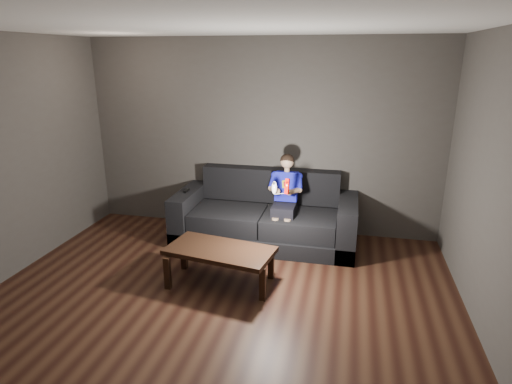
# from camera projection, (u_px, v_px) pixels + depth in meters

# --- Properties ---
(floor) EXTENTS (5.00, 5.00, 0.00)m
(floor) POSITION_uv_depth(u_px,v_px,m) (205.00, 324.00, 4.09)
(floor) COLOR black
(floor) RESTS_ON ground
(back_wall) EXTENTS (5.00, 0.04, 2.70)m
(back_wall) POSITION_uv_depth(u_px,v_px,m) (260.00, 137.00, 6.00)
(back_wall) COLOR #413C38
(back_wall) RESTS_ON ground
(ceiling) EXTENTS (5.00, 5.00, 0.02)m
(ceiling) POSITION_uv_depth(u_px,v_px,m) (192.00, 21.00, 3.27)
(ceiling) COLOR silver
(ceiling) RESTS_ON back_wall
(sofa) EXTENTS (2.42, 1.05, 0.94)m
(sofa) POSITION_uv_depth(u_px,v_px,m) (266.00, 220.00, 5.84)
(sofa) COLOR black
(sofa) RESTS_ON floor
(child) EXTENTS (0.44, 0.54, 1.08)m
(child) POSITION_uv_depth(u_px,v_px,m) (285.00, 192.00, 5.58)
(child) COLOR black
(child) RESTS_ON sofa
(wii_remote_red) EXTENTS (0.06, 0.08, 0.19)m
(wii_remote_red) POSITION_uv_depth(u_px,v_px,m) (287.00, 186.00, 5.11)
(wii_remote_red) COLOR red
(wii_remote_red) RESTS_ON child
(nunchuk_white) EXTENTS (0.08, 0.11, 0.17)m
(nunchuk_white) POSITION_uv_depth(u_px,v_px,m) (274.00, 188.00, 5.16)
(nunchuk_white) COLOR white
(nunchuk_white) RESTS_ON child
(wii_remote_black) EXTENTS (0.04, 0.14, 0.03)m
(wii_remote_black) POSITION_uv_depth(u_px,v_px,m) (187.00, 191.00, 5.87)
(wii_remote_black) COLOR black
(wii_remote_black) RESTS_ON sofa
(coffee_table) EXTENTS (1.24, 0.76, 0.42)m
(coffee_table) POSITION_uv_depth(u_px,v_px,m) (220.00, 253.00, 4.71)
(coffee_table) COLOR black
(coffee_table) RESTS_ON floor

